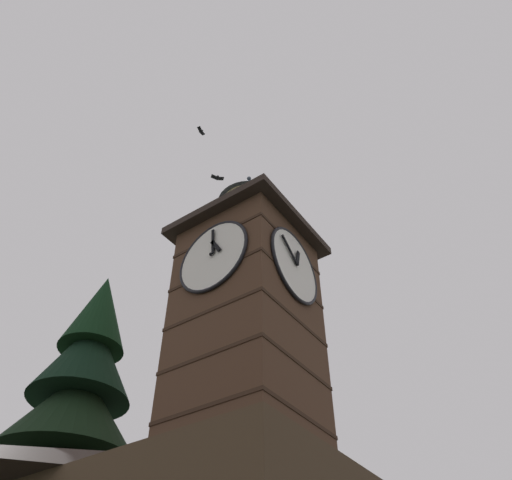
% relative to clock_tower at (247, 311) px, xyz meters
% --- Properties ---
extents(clock_tower, '(3.90, 3.90, 10.19)m').
position_rel_clock_tower_xyz_m(clock_tower, '(0.00, 0.00, 0.00)').
color(clock_tower, '#4C3323').
rests_on(clock_tower, building_main).
extents(flying_bird_high, '(0.59, 0.52, 0.15)m').
position_rel_clock_tower_xyz_m(flying_bird_high, '(-2.02, -3.31, 10.01)').
color(flying_bird_high, black).
extents(flying_bird_low, '(0.49, 0.22, 0.11)m').
position_rel_clock_tower_xyz_m(flying_bird_low, '(0.38, -2.32, 10.10)').
color(flying_bird_low, black).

